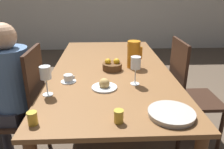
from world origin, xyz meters
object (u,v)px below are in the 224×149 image
(red_pitcher, at_px, (134,54))
(wine_glass_juice, at_px, (46,74))
(chair_person_side, at_px, (24,108))
(jam_jar_red, at_px, (32,118))
(fruit_bowl, at_px, (112,66))
(teacup_near_person, at_px, (68,79))
(chair_opposite, at_px, (188,92))
(serving_tray, at_px, (171,114))
(wine_glass_water, at_px, (136,64))
(jam_jar_amber, at_px, (119,116))
(bread_plate, at_px, (104,85))
(person_seated, at_px, (7,87))

(red_pitcher, height_order, wine_glass_juice, red_pitcher)
(chair_person_side, height_order, jam_jar_red, chair_person_side)
(red_pitcher, distance_m, fruit_bowl, 0.23)
(wine_glass_juice, relative_size, teacup_near_person, 1.74)
(chair_person_side, relative_size, red_pitcher, 4.07)
(chair_opposite, relative_size, serving_tray, 3.72)
(wine_glass_water, bearing_deg, serving_tray, -72.45)
(chair_person_side, height_order, wine_glass_water, chair_person_side)
(serving_tray, bearing_deg, jam_jar_amber, -170.65)
(jam_jar_amber, bearing_deg, bread_plate, 99.32)
(serving_tray, bearing_deg, wine_glass_water, 107.55)
(jam_jar_amber, distance_m, fruit_bowl, 0.83)
(red_pitcher, bearing_deg, teacup_near_person, -149.48)
(jam_jar_amber, height_order, jam_jar_red, same)
(jam_jar_red, bearing_deg, wine_glass_juice, 90.24)
(chair_person_side, bearing_deg, serving_tray, -115.13)
(person_seated, distance_m, wine_glass_juice, 0.41)
(chair_person_side, height_order, wine_glass_juice, chair_person_side)
(chair_opposite, distance_m, red_pitcher, 0.61)
(jam_jar_red, distance_m, fruit_bowl, 0.95)
(wine_glass_water, distance_m, jam_jar_red, 0.81)
(chair_opposite, height_order, person_seated, person_seated)
(red_pitcher, relative_size, serving_tray, 0.91)
(teacup_near_person, bearing_deg, jam_jar_red, -100.95)
(wine_glass_water, height_order, jam_jar_red, wine_glass_water)
(chair_person_side, xyz_separation_m, fruit_bowl, (0.71, 0.30, 0.24))
(wine_glass_water, relative_size, wine_glass_juice, 1.05)
(wine_glass_juice, distance_m, fruit_bowl, 0.67)
(red_pitcher, distance_m, jam_jar_amber, 0.92)
(serving_tray, distance_m, fruit_bowl, 0.83)
(chair_person_side, bearing_deg, teacup_near_person, -83.10)
(wine_glass_juice, height_order, fruit_bowl, wine_glass_juice)
(red_pitcher, bearing_deg, jam_jar_amber, -102.61)
(chair_person_side, relative_size, serving_tray, 3.72)
(serving_tray, xyz_separation_m, jam_jar_red, (-0.77, -0.05, 0.03))
(fruit_bowl, bearing_deg, jam_jar_amber, -90.16)
(bread_plate, distance_m, fruit_bowl, 0.39)
(wine_glass_water, bearing_deg, fruit_bowl, 116.42)
(fruit_bowl, bearing_deg, person_seated, -159.08)
(chair_opposite, relative_size, red_pitcher, 4.07)
(wine_glass_juice, relative_size, bread_plate, 1.11)
(chair_person_side, relative_size, wine_glass_water, 4.60)
(wine_glass_juice, bearing_deg, bread_plate, 12.93)
(person_seated, xyz_separation_m, red_pitcher, (1.01, 0.38, 0.14))
(teacup_near_person, height_order, bread_plate, bread_plate)
(bread_plate, bearing_deg, chair_person_side, 172.43)
(chair_person_side, bearing_deg, jam_jar_red, -154.67)
(chair_opposite, bearing_deg, chair_person_side, -81.15)
(chair_person_side, bearing_deg, red_pitcher, -67.95)
(wine_glass_juice, height_order, bread_plate, wine_glass_juice)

